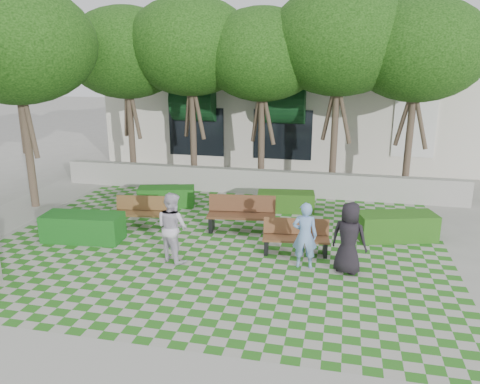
% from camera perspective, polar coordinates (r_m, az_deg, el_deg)
% --- Properties ---
extents(ground, '(90.00, 90.00, 0.00)m').
position_cam_1_polar(ground, '(11.87, -3.98, -8.34)').
color(ground, gray).
rests_on(ground, ground).
extents(lawn, '(12.00, 12.00, 0.00)m').
position_cam_1_polar(lawn, '(12.74, -2.70, -6.51)').
color(lawn, '#2B721E').
rests_on(lawn, ground).
extents(sidewalk_south, '(16.00, 2.00, 0.01)m').
position_cam_1_polar(sidewalk_south, '(8.10, -14.12, -21.65)').
color(sidewalk_south, '#9E9B93').
rests_on(sidewalk_south, ground).
extents(retaining_wall, '(15.00, 0.36, 0.90)m').
position_cam_1_polar(retaining_wall, '(17.41, 1.76, 1.29)').
color(retaining_wall, '#9E9B93').
rests_on(retaining_wall, ground).
extents(bench_east, '(1.74, 0.74, 0.89)m').
position_cam_1_polar(bench_east, '(12.20, 6.82, -5.53)').
color(bench_east, brown).
rests_on(bench_east, ground).
extents(bench_mid, '(2.02, 0.88, 1.03)m').
position_cam_1_polar(bench_mid, '(13.61, 0.19, -2.78)').
color(bench_mid, '#502F1B').
rests_on(bench_mid, ground).
extents(bench_west, '(1.79, 0.81, 0.91)m').
position_cam_1_polar(bench_west, '(14.27, -11.67, -2.48)').
color(bench_west, brown).
rests_on(bench_west, ground).
extents(hedge_east, '(2.28, 1.41, 0.74)m').
position_cam_1_polar(hedge_east, '(13.76, 18.53, -3.99)').
color(hedge_east, '#225115').
rests_on(hedge_east, ground).
extents(hedge_midright, '(1.92, 0.97, 0.65)m').
position_cam_1_polar(hedge_midright, '(15.50, 5.61, -1.16)').
color(hedge_midright, '#244E14').
rests_on(hedge_midright, ground).
extents(hedge_midleft, '(2.01, 1.22, 0.66)m').
position_cam_1_polar(hedge_midleft, '(16.15, -8.95, -0.55)').
color(hedge_midleft, '#175015').
rests_on(hedge_midleft, ground).
extents(hedge_west, '(2.23, 1.07, 0.76)m').
position_cam_1_polar(hedge_west, '(13.67, -18.57, -4.10)').
color(hedge_west, '#144E18').
rests_on(hedge_west, ground).
extents(person_blue, '(0.62, 0.42, 1.64)m').
position_cam_1_polar(person_blue, '(11.29, 7.90, -5.26)').
color(person_blue, '#7398D1').
rests_on(person_blue, ground).
extents(person_dark, '(0.97, 0.79, 1.73)m').
position_cam_1_polar(person_dark, '(11.20, 13.14, -5.49)').
color(person_dark, black).
rests_on(person_dark, ground).
extents(person_white, '(1.06, 0.98, 1.76)m').
position_cam_1_polar(person_white, '(11.66, -8.26, -4.24)').
color(person_white, silver).
rests_on(person_white, ground).
extents(tree_row, '(17.70, 13.40, 7.41)m').
position_cam_1_polar(tree_row, '(17.04, -4.70, 16.99)').
color(tree_row, '#47382B').
rests_on(tree_row, ground).
extents(building, '(18.00, 8.92, 5.15)m').
position_cam_1_polar(building, '(24.63, 7.49, 10.42)').
color(building, beige).
rests_on(building, ground).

